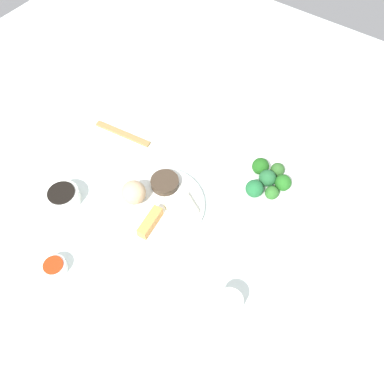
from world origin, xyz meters
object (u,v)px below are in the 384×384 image
sauce_ramekin_sweet_and_sour (55,267)px  chopsticks_pair (123,134)px  broccoli_plate (267,186)px  teacup (229,304)px  soy_sauce_bowl (63,197)px  main_plate (158,206)px

sauce_ramekin_sweet_and_sour → chopsticks_pair: (-0.46, -0.16, -0.01)m
broccoli_plate → teacup: bearing=14.8°
broccoli_plate → soy_sauce_bowl: 0.60m
broccoli_plate → chopsticks_pair: (0.09, -0.49, -0.00)m
main_plate → chopsticks_pair: main_plate is taller
main_plate → broccoli_plate: bearing=137.2°
main_plate → soy_sauce_bowl: bearing=-59.1°
main_plate → chopsticks_pair: 0.31m
soy_sauce_bowl → teacup: bearing=91.2°
broccoli_plate → chopsticks_pair: broccoli_plate is taller
teacup → chopsticks_pair: bearing=-115.5°
broccoli_plate → teacup: 0.38m
soy_sauce_bowl → sauce_ramekin_sweet_and_sour: 0.21m
main_plate → sauce_ramekin_sweet_and_sour: (0.30, -0.10, 0.01)m
soy_sauce_bowl → sauce_ramekin_sweet_and_sour: size_ratio=1.52×
broccoli_plate → sauce_ramekin_sweet_and_sour: bearing=-30.8°
soy_sauce_bowl → chopsticks_pair: bearing=-174.0°
chopsticks_pair → broccoli_plate: bearing=100.4°
soy_sauce_bowl → main_plate: bearing=120.9°
soy_sauce_bowl → chopsticks_pair: soy_sauce_bowl is taller
soy_sauce_bowl → sauce_ramekin_sweet_and_sour: bearing=39.3°
sauce_ramekin_sweet_and_sour → chopsticks_pair: size_ratio=0.31×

